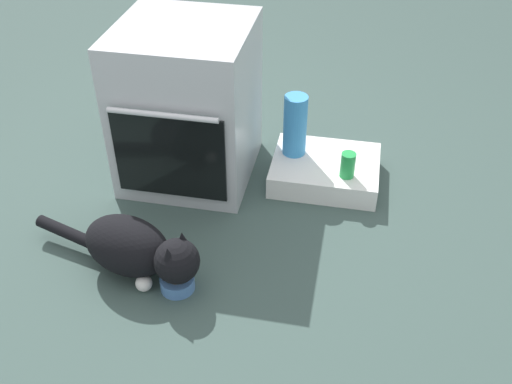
# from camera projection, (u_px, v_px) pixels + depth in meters

# --- Properties ---
(ground) EXTENTS (8.00, 8.00, 0.00)m
(ground) POSITION_uv_depth(u_px,v_px,m) (186.00, 233.00, 2.52)
(ground) COLOR #384C47
(oven) EXTENTS (0.58, 0.63, 0.73)m
(oven) POSITION_uv_depth(u_px,v_px,m) (188.00, 104.00, 2.66)
(oven) COLOR #B7BABF
(oven) RESTS_ON ground
(pantry_cabinet) EXTENTS (0.50, 0.40, 0.11)m
(pantry_cabinet) POSITION_uv_depth(u_px,v_px,m) (325.00, 170.00, 2.79)
(pantry_cabinet) COLOR white
(pantry_cabinet) RESTS_ON ground
(food_bowl) EXTENTS (0.13, 0.13, 0.08)m
(food_bowl) POSITION_uv_depth(u_px,v_px,m) (177.00, 282.00, 2.24)
(food_bowl) COLOR #4C7AB7
(food_bowl) RESTS_ON ground
(cat) EXTENTS (0.76, 0.32, 0.25)m
(cat) POSITION_uv_depth(u_px,v_px,m) (136.00, 249.00, 2.25)
(cat) COLOR black
(cat) RESTS_ON ground
(soda_can) EXTENTS (0.07, 0.07, 0.12)m
(soda_can) POSITION_uv_depth(u_px,v_px,m) (348.00, 165.00, 2.62)
(soda_can) COLOR green
(soda_can) RESTS_ON pantry_cabinet
(water_bottle) EXTENTS (0.11, 0.11, 0.30)m
(water_bottle) POSITION_uv_depth(u_px,v_px,m) (295.00, 125.00, 2.72)
(water_bottle) COLOR #388CD1
(water_bottle) RESTS_ON pantry_cabinet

